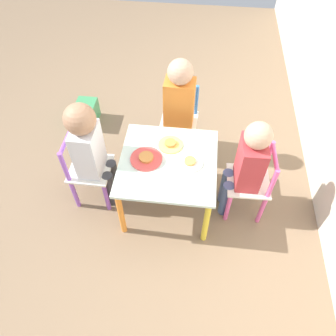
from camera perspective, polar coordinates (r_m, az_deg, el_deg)
name	(u,v)px	position (r m, az deg, el deg)	size (l,w,h in m)	color
ground_plane	(168,201)	(2.29, 0.00, -5.75)	(6.00, 6.00, 0.00)	#7F664C
kids_table	(168,168)	(1.99, 0.00, 0.06)	(0.58, 0.58, 0.43)	silver
chair_purple	(88,170)	(2.17, -13.80, -0.37)	(0.26, 0.26, 0.54)	silver
chair_pink	(251,183)	(2.11, 14.27, -2.61)	(0.27, 0.27, 0.54)	silver
chair_blue	(179,122)	(2.42, 1.98, 8.03)	(0.27, 0.27, 0.54)	silver
child_front	(90,147)	(1.98, -13.41, 3.59)	(0.20, 0.22, 0.80)	#38383D
child_back	(247,164)	(1.96, 13.55, 0.73)	(0.20, 0.21, 0.76)	#4C608E
child_left	(179,104)	(2.23, 1.92, 11.07)	(0.22, 0.21, 0.80)	#7A6B5B
plate_front	(146,158)	(1.95, -3.81, 1.69)	(0.19, 0.19, 0.03)	#E54C47
plate_back	(190,162)	(1.93, 3.85, 1.02)	(0.15, 0.15, 0.03)	white
plate_left	(170,144)	(2.03, 0.42, 4.15)	(0.15, 0.15, 0.03)	#EADB66
storage_bin	(86,114)	(2.83, -14.03, 9.15)	(0.23, 0.16, 0.18)	#3D8E56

